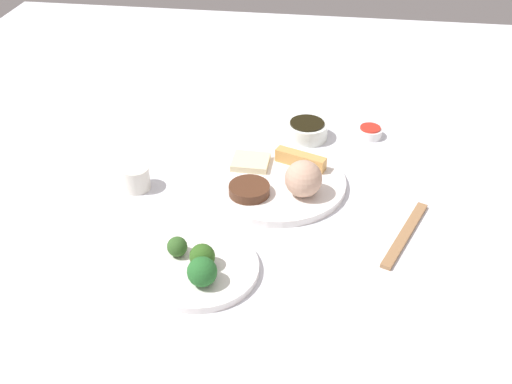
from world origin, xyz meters
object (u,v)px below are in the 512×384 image
teacup (136,178)px  sauce_ramekin_sweet_and_sour (370,133)px  main_plate (276,182)px  broccoli_plate (201,268)px  chopsticks_pair (405,234)px  soy_sauce_bowl (307,131)px

teacup → sauce_ramekin_sweet_and_sour: bearing=-59.2°
main_plate → teacup: size_ratio=5.08×
broccoli_plate → chopsticks_pair: size_ratio=0.95×
broccoli_plate → sauce_ramekin_sweet_and_sour: sauce_ramekin_sweet_and_sour is taller
sauce_ramekin_sweet_and_sour → main_plate: bearing=139.9°
teacup → soy_sauce_bowl: bearing=-52.2°
main_plate → soy_sauce_bowl: size_ratio=2.98×
broccoli_plate → teacup: teacup is taller
soy_sauce_bowl → sauce_ramekin_sweet_and_sour: (0.03, -0.15, -0.01)m
soy_sauce_bowl → chopsticks_pair: size_ratio=0.46×
chopsticks_pair → main_plate: bearing=63.1°
teacup → chopsticks_pair: (-0.08, -0.56, -0.02)m
main_plate → soy_sauce_bowl: bearing=-13.3°
main_plate → chopsticks_pair: bearing=-116.9°
soy_sauce_bowl → sauce_ramekin_sweet_and_sour: bearing=-79.5°
teacup → main_plate: bearing=-79.6°
soy_sauce_bowl → sauce_ramekin_sweet_and_sour: 0.15m
broccoli_plate → soy_sauce_bowl: 0.52m
main_plate → soy_sauce_bowl: 0.22m
main_plate → sauce_ramekin_sweet_and_sour: (0.24, -0.20, 0.00)m
sauce_ramekin_sweet_and_sour → chopsticks_pair: bearing=-170.3°
main_plate → teacup: 0.30m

